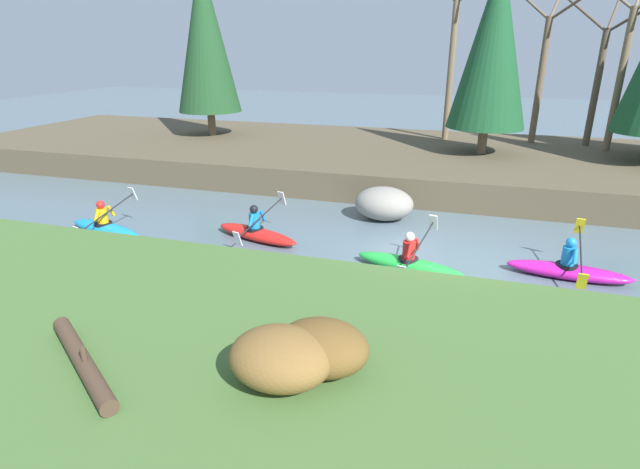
% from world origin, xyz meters
% --- Properties ---
extents(ground_plane, '(90.00, 90.00, 0.00)m').
position_xyz_m(ground_plane, '(0.00, 0.00, 0.00)').
color(ground_plane, slate).
extents(riverbank_near, '(44.00, 7.64, 0.82)m').
position_xyz_m(riverbank_near, '(0.00, -6.23, 0.41)').
color(riverbank_near, '#476B33').
rests_on(riverbank_near, ground).
extents(riverbank_far, '(44.00, 10.35, 1.01)m').
position_xyz_m(riverbank_far, '(0.00, 9.34, 0.51)').
color(riverbank_far, brown).
rests_on(riverbank_far, ground).
extents(conifer_tree_far_left, '(2.92, 2.92, 7.81)m').
position_xyz_m(conifer_tree_far_left, '(-11.54, 9.85, 5.47)').
color(conifer_tree_far_left, brown).
rests_on(conifer_tree_far_left, riverbank_far).
extents(conifer_tree_left, '(2.99, 2.99, 7.24)m').
position_xyz_m(conifer_tree_left, '(0.88, 9.16, 5.14)').
color(conifer_tree_left, brown).
rests_on(conifer_tree_left, riverbank_far).
extents(bare_tree_upstream, '(4.31, 4.26, 7.88)m').
position_xyz_m(bare_tree_upstream, '(-0.71, 12.16, 4.72)').
color(bare_tree_upstream, '#7A664C').
rests_on(bare_tree_upstream, riverbank_far).
extents(bare_tree_mid_upstream, '(3.80, 3.75, 6.91)m').
position_xyz_m(bare_tree_mid_upstream, '(3.02, 12.28, 4.27)').
color(bare_tree_mid_upstream, brown).
rests_on(bare_tree_mid_upstream, riverbank_far).
extents(bare_tree_mid_downstream, '(3.46, 3.42, 6.27)m').
position_xyz_m(bare_tree_mid_downstream, '(5.23, 12.30, 3.97)').
color(bare_tree_mid_downstream, brown).
rests_on(bare_tree_mid_downstream, riverbank_far).
extents(bare_tree_downstream, '(3.98, 3.94, 7.27)m').
position_xyz_m(bare_tree_downstream, '(5.83, 11.35, 4.43)').
color(bare_tree_downstream, '#7A664C').
rests_on(bare_tree_downstream, riverbank_far).
extents(shrub_clump_nearest, '(1.41, 1.18, 0.77)m').
position_xyz_m(shrub_clump_nearest, '(-1.61, -6.57, 1.21)').
color(shrub_clump_nearest, brown).
rests_on(shrub_clump_nearest, riverbank_near).
extents(shrub_clump_second, '(1.32, 1.10, 0.72)m').
position_xyz_m(shrub_clump_second, '(-1.16, -6.14, 1.18)').
color(shrub_clump_second, brown).
rests_on(shrub_clump_second, riverbank_near).
extents(kayaker_lead, '(2.79, 2.07, 1.20)m').
position_xyz_m(kayaker_lead, '(2.98, -0.04, 0.22)').
color(kayaker_lead, '#C61999').
rests_on(kayaker_lead, ground).
extents(kayaker_middle, '(2.78, 2.05, 1.20)m').
position_xyz_m(kayaker_middle, '(-0.58, -0.77, 0.22)').
color(kayaker_middle, green).
rests_on(kayaker_middle, ground).
extents(kayaker_trailing, '(2.77, 2.03, 1.20)m').
position_xyz_m(kayaker_trailing, '(-4.94, 0.09, 0.22)').
color(kayaker_trailing, red).
rests_on(kayaker_trailing, ground).
extents(kayaker_far_back, '(2.79, 2.05, 1.20)m').
position_xyz_m(kayaker_far_back, '(-9.24, -0.79, 0.22)').
color(kayaker_far_back, '#1993D6').
rests_on(kayaker_far_back, ground).
extents(boulder_midstream, '(1.81, 1.42, 1.02)m').
position_xyz_m(boulder_midstream, '(-1.90, 2.87, 0.51)').
color(boulder_midstream, gray).
rests_on(boulder_midstream, ground).
extents(driftwood_log, '(2.20, 1.63, 0.44)m').
position_xyz_m(driftwood_log, '(-4.39, -7.10, 0.95)').
color(driftwood_log, '#4C3828').
rests_on(driftwood_log, riverbank_near).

